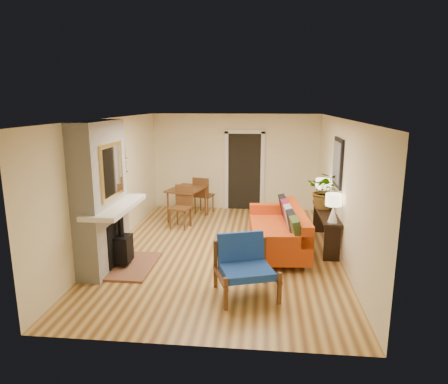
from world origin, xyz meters
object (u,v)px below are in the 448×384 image
at_px(sofa, 282,230).
at_px(ottoman, 245,247).
at_px(dining_table, 190,195).
at_px(houseplant, 326,190).
at_px(blue_chair, 244,262).
at_px(console_table, 326,218).
at_px(lamp_far, 322,188).
at_px(lamp_near, 333,205).

height_order(sofa, ottoman, sofa).
xyz_separation_m(dining_table, houseplant, (3.10, -1.34, 0.47)).
bearing_deg(dining_table, blue_chair, -67.67).
relative_size(ottoman, console_table, 0.52).
bearing_deg(ottoman, lamp_far, 44.78).
bearing_deg(sofa, blue_chair, -108.85).
xyz_separation_m(dining_table, console_table, (3.11, -1.54, -0.07)).
relative_size(blue_chair, lamp_far, 2.00).
relative_size(blue_chair, houseplant, 1.36).
distance_m(blue_chair, console_table, 2.73).
relative_size(console_table, lamp_far, 3.43).
height_order(console_table, lamp_far, lamp_far).
relative_size(ottoman, lamp_far, 1.77).
bearing_deg(dining_table, houseplant, -23.29).
bearing_deg(dining_table, lamp_near, -36.31).
height_order(blue_chair, dining_table, dining_table).
bearing_deg(lamp_near, lamp_far, 90.00).
distance_m(ottoman, dining_table, 2.86).
height_order(dining_table, houseplant, houseplant).
bearing_deg(dining_table, sofa, -40.41).
relative_size(lamp_far, houseplant, 0.68).
bearing_deg(lamp_near, ottoman, -175.92).
relative_size(sofa, lamp_near, 4.45).
distance_m(dining_table, console_table, 3.47).
distance_m(sofa, ottoman, 0.90).
xyz_separation_m(sofa, dining_table, (-2.20, 1.88, 0.25)).
relative_size(blue_chair, dining_table, 0.57).
distance_m(dining_table, lamp_far, 3.24).
xyz_separation_m(dining_table, lamp_near, (3.11, -2.29, 0.41)).
relative_size(ottoman, lamp_near, 1.77).
bearing_deg(console_table, ottoman, -151.98).
height_order(ottoman, lamp_near, lamp_near).
bearing_deg(lamp_near, dining_table, 143.69).
xyz_separation_m(blue_chair, lamp_far, (1.56, 2.98, 0.58)).
xyz_separation_m(blue_chair, console_table, (1.56, 2.24, 0.09)).
distance_m(console_table, lamp_near, 0.89).
bearing_deg(blue_chair, ottoman, 92.44).
bearing_deg(houseplant, sofa, -148.94).
height_order(lamp_near, houseplant, houseplant).
xyz_separation_m(lamp_far, houseplant, (-0.01, -0.54, 0.06)).
height_order(sofa, lamp_far, lamp_far).
xyz_separation_m(ottoman, dining_table, (-1.49, 2.40, 0.43)).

